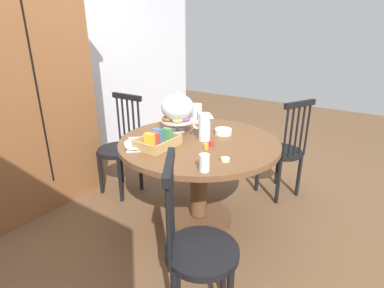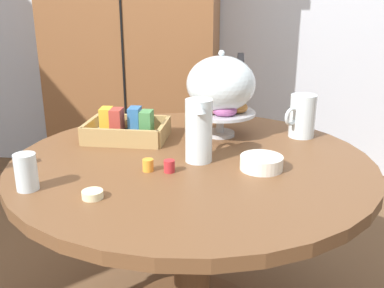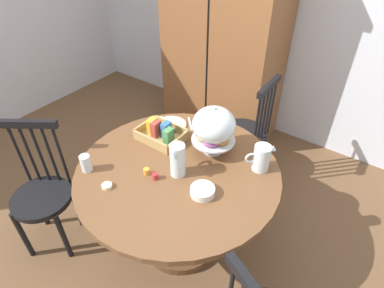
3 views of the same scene
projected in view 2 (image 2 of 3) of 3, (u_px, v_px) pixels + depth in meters
The scene contains 17 objects.
wooden_armoire at pixel (134, 43), 2.90m from camera, with size 1.18×0.60×1.96m.
dining_table at pixel (192, 209), 1.59m from camera, with size 1.26×1.26×0.74m.
windsor_chair_by_cabinet at pixel (214, 148), 2.49m from camera, with size 0.40×0.40×0.97m.
pastry_stand_with_dome at pixel (221, 88), 1.71m from camera, with size 0.28×0.28×0.34m.
orange_juice_pitcher at pixel (302, 118), 1.74m from camera, with size 0.15×0.15×0.17m.
milk_pitcher at pixel (199, 133), 1.47m from camera, with size 0.09×0.17×0.22m.
cereal_basket at pixel (127, 129), 1.72m from camera, with size 0.32×0.24×0.12m.
china_plate_large at pixel (128, 126), 1.89m from camera, with size 0.22×0.22×0.01m, color white.
china_plate_small at pixel (107, 125), 1.85m from camera, with size 0.15×0.15×0.01m, color white.
cereal_bowl at pixel (261, 163), 1.42m from camera, with size 0.14×0.14×0.04m, color white.
drinking_glass at pixel (26, 172), 1.26m from camera, with size 0.06×0.06×0.11m, color silver.
butter_dish at pixel (93, 194), 1.22m from camera, with size 0.06×0.06×0.02m, color beige.
jam_jar_strawberry at pixel (169, 166), 1.40m from camera, with size 0.04×0.04×0.04m, color #B7282D.
jam_jar_apricot at pixel (148, 165), 1.41m from camera, with size 0.04×0.04×0.04m, color orange.
table_knife at pixel (98, 132), 1.81m from camera, with size 0.17×0.01×0.01m, color silver.
dinner_fork at pixel (92, 133), 1.79m from camera, with size 0.17×0.01×0.01m, color silver.
soup_spoon at pixel (156, 121), 1.97m from camera, with size 0.17×0.01×0.01m, color silver.
Camera 2 is at (0.33, -1.39, 1.27)m, focal length 40.66 mm.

